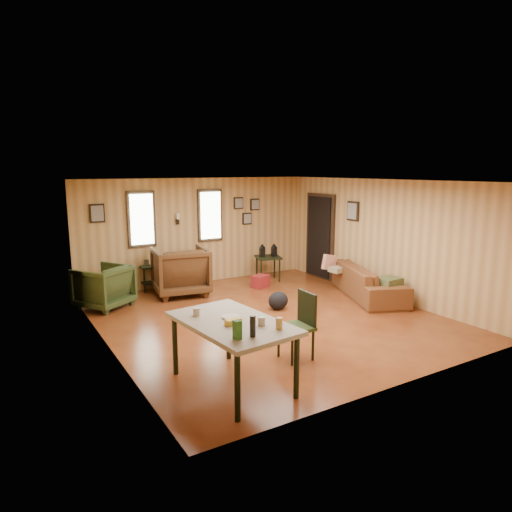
# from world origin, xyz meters

# --- Properties ---
(room) EXTENTS (5.54, 6.04, 2.44)m
(room) POSITION_xyz_m (0.17, 0.27, 1.21)
(room) COLOR brown
(room) RESTS_ON ground
(sofa) EXTENTS (1.45, 2.29, 0.87)m
(sofa) POSITION_xyz_m (2.51, 0.08, 0.43)
(sofa) COLOR brown
(sofa) RESTS_ON ground
(recliner_brown) EXTENTS (1.22, 1.17, 1.10)m
(recliner_brown) POSITION_xyz_m (-0.75, 2.22, 0.55)
(recliner_brown) COLOR #462A15
(recliner_brown) RESTS_ON ground
(recliner_green) EXTENTS (1.17, 1.15, 0.89)m
(recliner_green) POSITION_xyz_m (-2.35, 2.10, 0.45)
(recliner_green) COLOR #2D3D1B
(recliner_green) RESTS_ON ground
(end_table) EXTENTS (0.56, 0.51, 0.67)m
(end_table) POSITION_xyz_m (-1.13, 2.92, 0.38)
(end_table) COLOR black
(end_table) RESTS_ON ground
(side_table) EXTENTS (0.69, 0.69, 0.88)m
(side_table) POSITION_xyz_m (1.49, 2.34, 0.60)
(side_table) COLOR black
(side_table) RESTS_ON ground
(cooler) EXTENTS (0.46, 0.40, 0.27)m
(cooler) POSITION_xyz_m (0.99, 1.87, 0.14)
(cooler) COLOR maroon
(cooler) RESTS_ON ground
(backpack) EXTENTS (0.41, 0.32, 0.34)m
(backpack) POSITION_xyz_m (0.43, 0.30, 0.17)
(backpack) COLOR black
(backpack) RESTS_ON ground
(sofa_pillows) EXTENTS (0.53, 1.88, 0.39)m
(sofa_pillows) POSITION_xyz_m (2.31, 0.14, 0.51)
(sofa_pillows) COLOR #464F2C
(sofa_pillows) RESTS_ON sofa
(dining_table) EXTENTS (1.14, 1.71, 1.06)m
(dining_table) POSITION_xyz_m (-1.74, -1.98, 0.75)
(dining_table) COLOR gray
(dining_table) RESTS_ON ground
(dining_chair) EXTENTS (0.43, 0.43, 0.94)m
(dining_chair) POSITION_xyz_m (-0.54, -1.70, 0.52)
(dining_chair) COLOR #2D3D1B
(dining_chair) RESTS_ON ground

